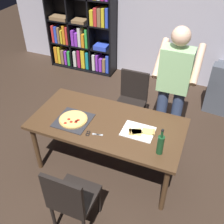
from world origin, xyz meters
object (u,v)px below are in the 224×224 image
chair_far_side (132,98)px  bookshelf (82,26)px  dining_table (107,127)px  chair_near_camera (70,198)px  pepperoni_pizza_on_tray (73,120)px  person_serving_pizza (173,85)px  kitchen_scissors (91,134)px  wine_bottle (160,144)px

chair_far_side → bookshelf: bearing=136.8°
dining_table → chair_far_side: bearing=90.0°
chair_near_camera → chair_far_side: same height
pepperoni_pizza_on_tray → dining_table: bearing=17.2°
person_serving_pizza → kitchen_scissors: (-0.68, -0.96, -0.24)m
bookshelf → pepperoni_pizza_on_tray: 2.75m
chair_near_camera → person_serving_pizza: 1.81m
person_serving_pizza → chair_near_camera: bearing=-110.1°
chair_far_side → pepperoni_pizza_on_tray: size_ratio=2.26×
dining_table → wine_bottle: 0.75m
dining_table → kitchen_scissors: (-0.08, -0.25, 0.08)m
chair_far_side → pepperoni_pizza_on_tray: 1.15m
pepperoni_pizza_on_tray → wine_bottle: wine_bottle is taller
bookshelf → kitchen_scissors: size_ratio=9.85×
chair_near_camera → wine_bottle: bearing=45.1°
dining_table → kitchen_scissors: bearing=-108.7°
person_serving_pizza → wine_bottle: 0.96m
bookshelf → kitchen_scissors: bearing=-61.0°
chair_far_side → wine_bottle: 1.40m
chair_far_side → bookshelf: size_ratio=0.46×
person_serving_pizza → wine_bottle: bearing=-84.7°
chair_near_camera → pepperoni_pizza_on_tray: chair_near_camera is taller
dining_table → pepperoni_pizza_on_tray: 0.41m
pepperoni_pizza_on_tray → kitchen_scissors: (0.30, -0.13, -0.01)m
chair_far_side → wine_bottle: (0.69, -1.17, 0.36)m
person_serving_pizza → kitchen_scissors: bearing=-125.4°
wine_bottle → kitchen_scissors: wine_bottle is taller
dining_table → person_serving_pizza: bearing=49.9°
chair_near_camera → wine_bottle: (0.69, 0.69, 0.36)m
pepperoni_pizza_on_tray → kitchen_scissors: size_ratio=2.01×
kitchen_scissors → person_serving_pizza: bearing=54.6°
dining_table → chair_near_camera: size_ratio=2.00×
chair_near_camera → dining_table: bearing=90.0°
person_serving_pizza → wine_bottle: person_serving_pizza is taller
bookshelf → chair_far_side: bearing=-43.2°
person_serving_pizza → pepperoni_pizza_on_tray: (-0.98, -0.83, -0.23)m
dining_table → person_serving_pizza: size_ratio=1.03×
pepperoni_pizza_on_tray → wine_bottle: size_ratio=1.26×
wine_bottle → pepperoni_pizza_on_tray: bearing=173.5°
chair_far_side → person_serving_pizza: 0.80m
person_serving_pizza → kitchen_scissors: person_serving_pizza is taller
chair_near_camera → wine_bottle: size_ratio=2.85×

